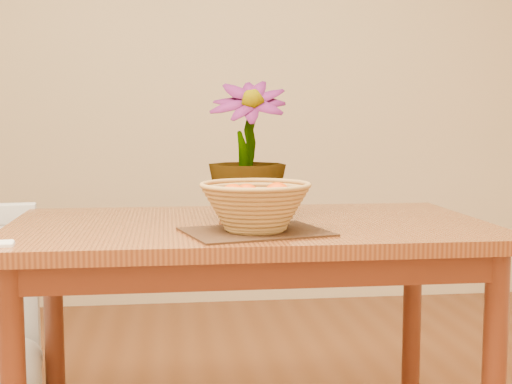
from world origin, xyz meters
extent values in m
cube|color=beige|center=(0.00, 2.25, 1.35)|extent=(4.00, 0.02, 2.70)
cube|color=brown|center=(0.00, 0.30, 0.73)|extent=(1.40, 0.80, 0.04)
cube|color=#522313|center=(0.00, 0.30, 0.67)|extent=(1.28, 0.68, 0.08)
cylinder|color=#522313|center=(0.62, -0.02, 0.35)|extent=(0.06, 0.06, 0.71)
cylinder|color=#522313|center=(-0.62, 0.62, 0.35)|extent=(0.06, 0.06, 0.71)
cylinder|color=#522313|center=(0.62, 0.62, 0.35)|extent=(0.06, 0.06, 0.71)
cube|color=#331F12|center=(-0.01, 0.11, 0.75)|extent=(0.42, 0.36, 0.01)
cylinder|color=#A37E44|center=(-0.01, 0.11, 0.76)|extent=(0.15, 0.15, 0.01)
sphere|color=#EC4503|center=(-0.01, 0.11, 0.84)|extent=(0.06, 0.06, 0.06)
sphere|color=#EC4503|center=(0.06, 0.12, 0.85)|extent=(0.08, 0.08, 0.08)
sphere|color=#EC4503|center=(-0.02, 0.17, 0.84)|extent=(0.07, 0.07, 0.07)
sphere|color=#EC4503|center=(-0.07, 0.09, 0.85)|extent=(0.08, 0.08, 0.08)
sphere|color=#EC4503|center=(0.01, 0.05, 0.84)|extent=(0.07, 0.07, 0.07)
imported|color=#1C4714|center=(0.00, 0.35, 0.96)|extent=(0.27, 0.27, 0.42)
camera|label=1|loc=(-0.24, -1.76, 1.06)|focal=50.00mm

